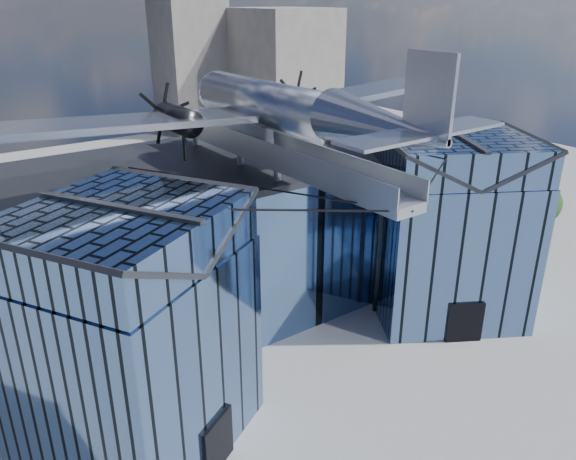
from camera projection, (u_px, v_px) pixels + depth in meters
ground_plane at (308, 353)px, 33.13m from camera, size 120.00×120.00×0.00m
museum at (253, 235)px, 35.36m from camera, size 32.88×24.50×17.60m
bg_towers at (65, 81)px, 67.93m from camera, size 77.00×24.50×26.00m
tree_plaza_e at (541, 204)px, 46.70m from camera, size 4.32×4.32×5.18m
tree_side_e at (393, 173)px, 53.67m from camera, size 4.01×4.01×5.64m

